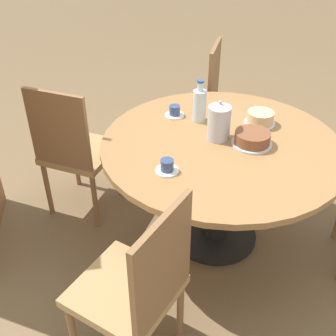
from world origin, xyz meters
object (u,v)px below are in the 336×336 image
at_px(chair_d, 74,149).
at_px(cake_main, 252,139).
at_px(coffee_pot, 219,122).
at_px(cup_b, 175,112).
at_px(water_bottle, 200,105).
at_px(chair_a, 137,288).
at_px(cake_second, 260,118).
at_px(cup_a, 167,167).
at_px(chair_c, 229,104).

height_order(chair_d, cake_main, chair_d).
relative_size(coffee_pot, cup_b, 1.95).
relative_size(water_bottle, cake_main, 1.16).
relative_size(chair_a, water_bottle, 3.64).
xyz_separation_m(cake_second, cup_b, (0.20, 0.48, -0.01)).
height_order(water_bottle, cup_a, water_bottle).
relative_size(chair_c, chair_d, 1.00).
bearing_deg(water_bottle, cake_second, -107.76).
bearing_deg(cup_a, cake_second, -58.64).
xyz_separation_m(cake_main, cup_b, (0.41, 0.36, -0.01)).
distance_m(chair_a, cup_b, 1.20).
bearing_deg(water_bottle, coffee_pot, -166.44).
height_order(coffee_pot, cake_second, coffee_pot).
xyz_separation_m(chair_a, water_bottle, (1.02, -0.51, 0.32)).
distance_m(coffee_pot, cup_a, 0.44).
bearing_deg(water_bottle, cup_a, 150.09).
bearing_deg(chair_a, chair_d, -125.57).
bearing_deg(chair_c, cake_main, -165.93).
bearing_deg(cup_a, cup_b, -14.58).
bearing_deg(cup_a, cake_main, -71.32).
relative_size(chair_c, coffee_pot, 4.02).
bearing_deg(cake_main, chair_c, -10.52).
xyz_separation_m(water_bottle, cake_second, (-0.11, -0.35, -0.07)).
bearing_deg(chair_c, water_bottle, 171.54).
distance_m(chair_c, cake_main, 0.98).
xyz_separation_m(chair_a, cup_a, (0.53, -0.22, 0.24)).
bearing_deg(cake_second, cup_a, 121.36).
relative_size(coffee_pot, cake_second, 1.26).
height_order(chair_c, water_bottle, water_bottle).
relative_size(cake_main, cup_b, 1.86).
distance_m(water_bottle, cake_second, 0.37).
height_order(coffee_pot, cup_b, coffee_pot).
bearing_deg(chair_a, cup_b, -157.00).
height_order(water_bottle, cup_b, water_bottle).
bearing_deg(coffee_pot, cake_main, -120.42).
xyz_separation_m(water_bottle, cup_a, (-0.50, 0.29, -0.08)).
bearing_deg(cup_b, water_bottle, -123.18).
distance_m(chair_c, coffee_pot, 0.96).
distance_m(water_bottle, cup_a, 0.58).
relative_size(water_bottle, cup_b, 2.15).
distance_m(chair_d, cake_second, 1.18).
height_order(chair_c, cup_a, chair_c).
height_order(chair_a, cake_main, chair_a).
xyz_separation_m(cake_main, cake_second, (0.21, -0.13, 0.00)).
bearing_deg(coffee_pot, cup_a, 128.35).
bearing_deg(coffee_pot, cake_second, -68.31).
height_order(cake_second, cup_a, cake_second).
bearing_deg(cup_b, cake_main, -139.27).
height_order(chair_d, cake_second, chair_d).
bearing_deg(cup_a, coffee_pot, -51.65).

